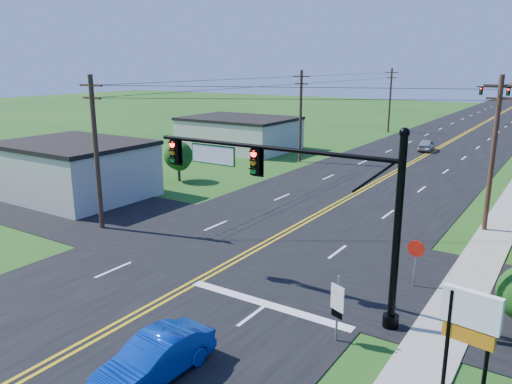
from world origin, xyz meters
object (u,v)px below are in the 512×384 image
Objects in this scene: signal_mast_main at (288,188)px; route_sign at (337,304)px; blue_car at (155,359)px; stop_sign at (416,253)px.

signal_mast_main is 4.99m from route_sign.
blue_car is 1.67× the size of route_sign.
blue_car is at bearing -104.62° from route_sign.
signal_mast_main is at bearing 87.15° from blue_car.
route_sign is at bearing -96.02° from stop_sign.
stop_sign is (4.82, 11.05, 0.89)m from blue_car.
stop_sign is at bearing 43.71° from signal_mast_main.
signal_mast_main is at bearing -132.85° from stop_sign.
signal_mast_main reaches higher than blue_car.
signal_mast_main reaches higher than stop_sign.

